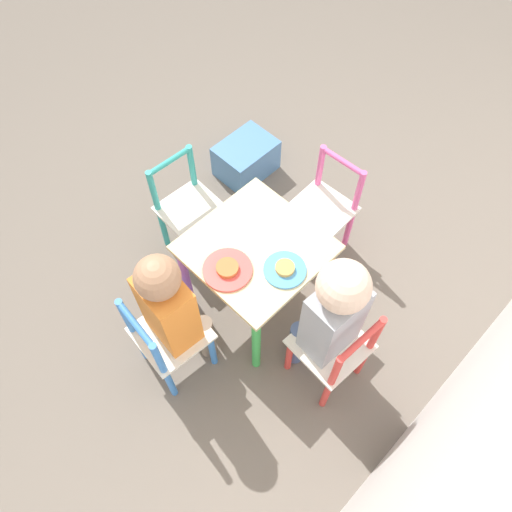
% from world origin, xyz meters
% --- Properties ---
extents(ground_plane, '(6.00, 6.00, 0.00)m').
position_xyz_m(ground_plane, '(0.00, 0.00, 0.00)').
color(ground_plane, '#6B6056').
extents(kids_table, '(0.49, 0.49, 0.47)m').
position_xyz_m(kids_table, '(0.00, 0.00, 0.39)').
color(kids_table, beige).
rests_on(kids_table, ground_plane).
extents(chair_red, '(0.28, 0.28, 0.53)m').
position_xyz_m(chair_red, '(0.03, 0.45, 0.26)').
color(chair_red, silver).
rests_on(chair_red, ground_plane).
extents(chair_blue, '(0.28, 0.28, 0.53)m').
position_xyz_m(chair_blue, '(0.45, -0.04, 0.26)').
color(chair_blue, silver).
rests_on(chair_blue, ground_plane).
extents(chair_pink, '(0.27, 0.27, 0.53)m').
position_xyz_m(chair_pink, '(-0.45, -0.02, 0.26)').
color(chair_pink, silver).
rests_on(chair_pink, ground_plane).
extents(chair_teal, '(0.27, 0.27, 0.53)m').
position_xyz_m(chair_teal, '(-0.02, -0.45, 0.26)').
color(chair_teal, silver).
rests_on(chair_teal, ground_plane).
extents(child_back, '(0.21, 0.23, 0.81)m').
position_xyz_m(child_back, '(0.03, 0.40, 0.50)').
color(child_back, '#4C608E').
rests_on(child_back, ground_plane).
extents(child_right, '(0.22, 0.21, 0.78)m').
position_xyz_m(child_right, '(0.39, -0.03, 0.46)').
color(child_right, '#7A6B5B').
rests_on(child_right, ground_plane).
extents(plate_back, '(0.16, 0.16, 0.03)m').
position_xyz_m(plate_back, '(0.00, 0.15, 0.48)').
color(plate_back, '#4C9EE0').
rests_on(plate_back, kids_table).
extents(plate_right, '(0.19, 0.19, 0.03)m').
position_xyz_m(plate_right, '(0.15, 0.00, 0.48)').
color(plate_right, '#E54C47').
rests_on(plate_right, kids_table).
extents(storage_bin, '(0.30, 0.23, 0.20)m').
position_xyz_m(storage_bin, '(-0.53, -0.60, 0.10)').
color(storage_bin, '#4C7FB7').
rests_on(storage_bin, ground_plane).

